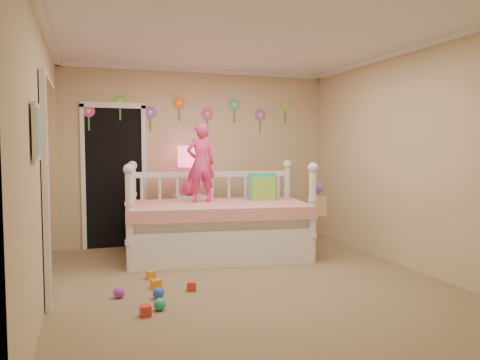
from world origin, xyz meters
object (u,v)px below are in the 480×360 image
object	(u,v)px
child	(201,163)
daybed	(218,208)
nightstand	(190,221)
table_lamp	(189,162)

from	to	relation	value
child	daybed	bearing A→B (deg)	137.32
nightstand	table_lamp	distance (m)	0.85
daybed	child	world-z (taller)	child
daybed	child	xyz separation A→B (m)	(-0.19, 0.17, 0.59)
daybed	table_lamp	distance (m)	0.95
nightstand	table_lamp	bearing A→B (deg)	83.98
child	nightstand	distance (m)	1.02
daybed	child	distance (m)	0.64
daybed	nightstand	size ratio (longest dim) A/B	3.15
daybed	table_lamp	size ratio (longest dim) A/B	3.29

